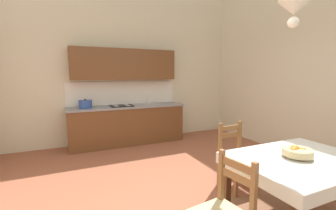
{
  "coord_description": "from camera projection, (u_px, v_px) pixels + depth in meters",
  "views": [
    {
      "loc": [
        -1.36,
        -2.48,
        1.62
      ],
      "look_at": [
        0.31,
        1.2,
        1.08
      ],
      "focal_mm": 24.55,
      "sensor_mm": 36.0,
      "label": 1
    }
  ],
  "objects": [
    {
      "name": "dining_table",
      "position": [
        300.0,
        169.0,
        2.42
      ],
      "size": [
        1.4,
        1.05,
        0.75
      ],
      "color": "#56331C",
      "rests_on": "ground_plane"
    },
    {
      "name": "ground_plane",
      "position": [
        184.0,
        202.0,
        3.02
      ],
      "size": [
        6.21,
        6.65,
        0.1
      ],
      "primitive_type": "cube",
      "color": "#99563D"
    },
    {
      "name": "wall_back",
      "position": [
        124.0,
        53.0,
        5.52
      ],
      "size": [
        6.21,
        0.12,
        4.28
      ],
      "primitive_type": "cube",
      "color": "beige",
      "rests_on": "ground_plane"
    },
    {
      "name": "dining_chair_kitchen_side",
      "position": [
        236.0,
        157.0,
        3.28
      ],
      "size": [
        0.43,
        0.43,
        0.93
      ],
      "color": "#D1BC89",
      "rests_on": "ground_plane"
    },
    {
      "name": "kitchen_cabinetry",
      "position": [
        126.0,
        107.0,
        5.36
      ],
      "size": [
        2.64,
        0.63,
        2.2
      ],
      "color": "brown",
      "rests_on": "ground_plane"
    },
    {
      "name": "fruit_bowl",
      "position": [
        297.0,
        152.0,
        2.4
      ],
      "size": [
        0.3,
        0.3,
        0.12
      ],
      "color": "tan",
      "rests_on": "dining_table"
    },
    {
      "name": "wall_right",
      "position": [
        334.0,
        44.0,
        3.9
      ],
      "size": [
        0.12,
        6.65,
        4.28
      ],
      "primitive_type": "cube",
      "color": "beige",
      "rests_on": "ground_plane"
    },
    {
      "name": "pendant_lamp",
      "position": [
        294.0,
        9.0,
        2.26
      ],
      "size": [
        0.32,
        0.32,
        0.81
      ],
      "color": "black"
    }
  ]
}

